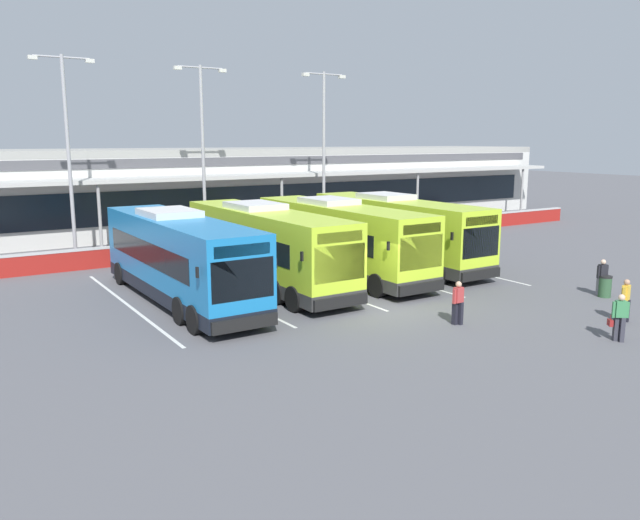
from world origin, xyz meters
name	(u,v)px	position (x,y,z in m)	size (l,w,h in m)	color
ground_plane	(380,309)	(0.00, 0.00, 0.00)	(200.00, 200.00, 0.00)	#56565B
terminal_building	(159,190)	(0.00, 26.91, 3.01)	(70.00, 13.00, 6.00)	silver
red_barrier_wall	(230,245)	(0.00, 14.50, 0.56)	(60.00, 0.40, 1.10)	maroon
coach_bus_leftmost	(179,259)	(-6.35, 5.40, 1.79)	(2.99, 12.17, 3.78)	#1972B7
coach_bus_left_centre	(265,248)	(-1.99, 6.06, 1.79)	(2.99, 12.17, 3.78)	#B7DB2D
coach_bus_centre	(339,240)	(2.19, 6.19, 1.79)	(2.99, 12.17, 3.78)	#B7DB2D
coach_bus_right_centre	(396,232)	(6.26, 6.76, 1.79)	(2.99, 12.17, 3.78)	#B7DB2D
bay_stripe_far_west	(128,305)	(-8.40, 6.00, 0.00)	(0.14, 13.00, 0.01)	silver
bay_stripe_west	(223,292)	(-4.20, 6.00, 0.00)	(0.14, 13.00, 0.01)	silver
bay_stripe_mid_west	(304,281)	(0.00, 6.00, 0.00)	(0.14, 13.00, 0.01)	silver
bay_stripe_centre	(374,271)	(4.20, 6.00, 0.00)	(0.14, 13.00, 0.01)	silver
bay_stripe_mid_east	(435,263)	(8.40, 6.00, 0.00)	(0.14, 13.00, 0.01)	silver
pedestrian_with_handbag	(619,316)	(4.17, -7.58, 0.86)	(0.59, 0.55, 1.62)	#33333D
pedestrian_in_dark_coat	(625,299)	(6.48, -6.33, 0.87)	(0.54, 0.31, 1.62)	black
pedestrian_child	(602,276)	(9.32, -3.47, 0.87)	(0.54, 0.36, 1.62)	slate
pedestrian_near_bin	(458,301)	(1.01, -3.27, 0.87)	(0.54, 0.30, 1.62)	black
lamp_post_west	(68,147)	(-8.25, 16.45, 6.29)	(3.24, 0.28, 11.00)	#9E9EA3
lamp_post_centre	(203,146)	(-0.40, 17.11, 6.29)	(3.24, 0.28, 11.00)	#9E9EA3
lamp_post_east	(324,145)	(7.81, 16.39, 6.29)	(3.24, 0.28, 11.00)	#9E9EA3
litter_bin	(605,286)	(9.33, -3.64, 0.47)	(0.54, 0.54, 0.93)	#2D5133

